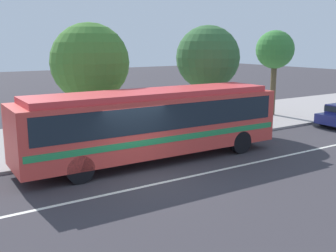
# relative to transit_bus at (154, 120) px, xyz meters

# --- Properties ---
(ground_plane) EXTENTS (120.00, 120.00, 0.00)m
(ground_plane) POSITION_rel_transit_bus_xyz_m (-1.51, -1.73, -1.69)
(ground_plane) COLOR #383439
(sidewalk_slab) EXTENTS (60.00, 8.00, 0.12)m
(sidewalk_slab) POSITION_rel_transit_bus_xyz_m (-1.51, 5.35, -1.63)
(sidewalk_slab) COLOR #9E9491
(sidewalk_slab) RESTS_ON ground_plane
(lane_stripe_center) EXTENTS (56.00, 0.16, 0.01)m
(lane_stripe_center) POSITION_rel_transit_bus_xyz_m (-1.51, -2.53, -1.68)
(lane_stripe_center) COLOR silver
(lane_stripe_center) RESTS_ON ground_plane
(transit_bus) EXTENTS (11.17, 2.64, 2.90)m
(transit_bus) POSITION_rel_transit_bus_xyz_m (0.00, 0.00, 0.00)
(transit_bus) COLOR #D43F38
(transit_bus) RESTS_ON ground_plane
(pedestrian_waiting_near_sign) EXTENTS (0.36, 0.36, 1.80)m
(pedestrian_waiting_near_sign) POSITION_rel_transit_bus_xyz_m (-4.84, 2.45, -0.51)
(pedestrian_waiting_near_sign) COLOR #6E674F
(pedestrian_waiting_near_sign) RESTS_ON sidewalk_slab
(pedestrian_walking_along_curb) EXTENTS (0.42, 0.42, 1.63)m
(pedestrian_walking_along_curb) POSITION_rel_transit_bus_xyz_m (0.75, 2.11, -0.62)
(pedestrian_walking_along_curb) COLOR #293E2E
(pedestrian_walking_along_curb) RESTS_ON sidewalk_slab
(bus_stop_sign) EXTENTS (0.11, 0.44, 2.34)m
(bus_stop_sign) POSITION_rel_transit_bus_xyz_m (3.54, 2.05, -0.06)
(bus_stop_sign) COLOR gray
(bus_stop_sign) RESTS_ON sidewalk_slab
(street_tree_near_stop) EXTENTS (3.80, 3.80, 5.63)m
(street_tree_near_stop) POSITION_rel_transit_bus_xyz_m (-0.78, 4.68, 2.15)
(street_tree_near_stop) COLOR brown
(street_tree_near_stop) RESTS_ON sidewalk_slab
(street_tree_mid_block) EXTENTS (3.46, 3.46, 5.60)m
(street_tree_mid_block) POSITION_rel_transit_bus_xyz_m (5.54, 3.56, 2.28)
(street_tree_mid_block) COLOR brown
(street_tree_mid_block) RESTS_ON sidewalk_slab
(street_tree_far_end) EXTENTS (2.45, 2.45, 5.46)m
(street_tree_far_end) POSITION_rel_transit_bus_xyz_m (11.78, 4.54, 2.60)
(street_tree_far_end) COLOR brown
(street_tree_far_end) RESTS_ON sidewalk_slab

